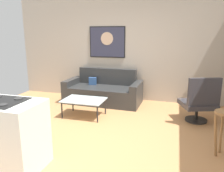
{
  "coord_description": "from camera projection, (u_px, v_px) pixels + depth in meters",
  "views": [
    {
      "loc": [
        1.3,
        -3.5,
        1.76
      ],
      "look_at": [
        0.02,
        0.9,
        0.7
      ],
      "focal_mm": 35.68,
      "sensor_mm": 36.0,
      "label": 1
    }
  ],
  "objects": [
    {
      "name": "couch",
      "position": [
        103.0,
        92.0,
        5.89
      ],
      "size": [
        2.0,
        0.96,
        0.87
      ],
      "color": "#2D2D2E",
      "rests_on": "ground"
    },
    {
      "name": "back_wall",
      "position": [
        127.0,
        48.0,
        5.98
      ],
      "size": [
        6.4,
        0.05,
        2.8
      ],
      "primitive_type": "cube",
      "color": "#AEA292",
      "rests_on": "ground"
    },
    {
      "name": "armchair",
      "position": [
        200.0,
        102.0,
        4.47
      ],
      "size": [
        0.81,
        0.79,
        0.96
      ],
      "color": "black",
      "rests_on": "ground"
    },
    {
      "name": "bar_stool",
      "position": [
        224.0,
        123.0,
        3.22
      ],
      "size": [
        0.34,
        0.33,
        0.69
      ],
      "color": "olive",
      "rests_on": "ground"
    },
    {
      "name": "coffee_table",
      "position": [
        84.0,
        101.0,
        4.85
      ],
      "size": [
        0.9,
        0.63,
        0.38
      ],
      "color": "silver",
      "rests_on": "ground"
    },
    {
      "name": "ground",
      "position": [
        97.0,
        135.0,
        4.03
      ],
      "size": [
        6.4,
        6.4,
        0.04
      ],
      "primitive_type": "cube",
      "color": "#BB804F"
    },
    {
      "name": "wall_painting",
      "position": [
        107.0,
        42.0,
        6.05
      ],
      "size": [
        1.01,
        0.03,
        0.84
      ],
      "color": "black"
    }
  ]
}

